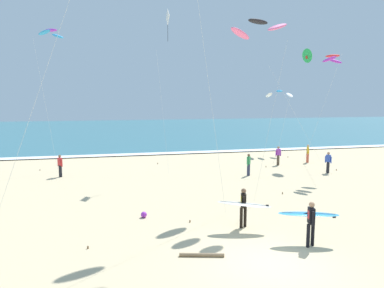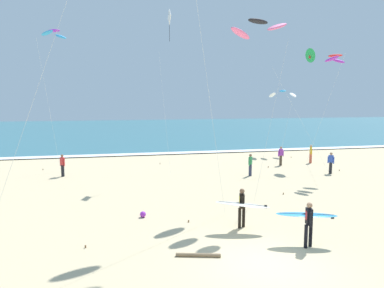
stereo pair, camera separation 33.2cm
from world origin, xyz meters
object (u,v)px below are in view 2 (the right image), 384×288
surfer_lead (308,218)px  bystander_red_top (62,165)px  kite_delta_emerald_distant (311,56)px  driftwood_log (198,255)px  bystander_yellow_top (311,154)px  surfer_trailing (242,205)px  bystander_blue_top (331,163)px  kite_diamond_ivory_mid (169,26)px  kite_arc_scarlet_close (335,59)px  kite_arc_charcoal_far (258,28)px  kite_arc_violet_outer (54,34)px  beach_ball (143,214)px  kite_arc_cobalt_near (283,94)px  bystander_green_top (250,165)px  bystander_purple_top (281,156)px

surfer_lead → bystander_red_top: bearing=126.2°
kite_delta_emerald_distant → driftwood_log: size_ratio=6.18×
bystander_yellow_top → bystander_red_top: bearing=-176.7°
surfer_trailing → bystander_blue_top: bearing=42.0°
kite_diamond_ivory_mid → kite_arc_scarlet_close: (11.27, -2.70, -2.25)m
kite_arc_charcoal_far → kite_delta_emerald_distant: (9.02, 10.29, 0.06)m
kite_arc_violet_outer → kite_arc_charcoal_far: bearing=-44.8°
kite_arc_violet_outer → driftwood_log: (6.89, -16.71, -10.14)m
surfer_trailing → bystander_red_top: 15.30m
bystander_yellow_top → bystander_blue_top: 4.42m
kite_arc_scarlet_close → driftwood_log: (-12.40, -11.09, -8.19)m
kite_arc_charcoal_far → beach_ball: size_ratio=33.49×
bystander_red_top → beach_ball: bearing=-64.1°
kite_arc_cobalt_near → bystander_yellow_top: 7.67m
kite_arc_cobalt_near → bystander_green_top: bearing=-126.8°
kite_arc_cobalt_near → driftwood_log: size_ratio=4.08×
surfer_trailing → bystander_blue_top: (10.35, 9.32, -0.24)m
driftwood_log → kite_arc_scarlet_close: bearing=41.8°
surfer_trailing → kite_arc_cobalt_near: 22.89m
kite_delta_emerald_distant → bystander_red_top: kite_delta_emerald_distant is taller
kite_arc_scarlet_close → bystander_blue_top: 7.47m
bystander_green_top → surfer_trailing: bearing=-113.4°
kite_arc_charcoal_far → kite_delta_emerald_distant: kite_delta_emerald_distant is taller
kite_arc_cobalt_near → driftwood_log: bearing=-122.6°
beach_ball → surfer_lead: bearing=-38.0°
kite_arc_scarlet_close → bystander_red_top: kite_arc_scarlet_close is taller
driftwood_log → surfer_lead: bearing=1.4°
driftwood_log → beach_ball: bearing=108.7°
bystander_purple_top → kite_delta_emerald_distant: bearing=11.2°
surfer_lead → kite_arc_violet_outer: (-11.11, 16.61, 9.15)m
bystander_purple_top → bystander_green_top: 5.14m
bystander_purple_top → bystander_blue_top: same height
kite_arc_charcoal_far → bystander_blue_top: 13.16m
kite_arc_violet_outer → bystander_blue_top: 22.40m
kite_arc_violet_outer → bystander_red_top: 9.62m
bystander_yellow_top → bystander_red_top: (-20.14, -1.16, 0.00)m
surfer_lead → kite_arc_scarlet_close: bearing=53.3°
kite_arc_charcoal_far → bystander_purple_top: size_ratio=5.90×
kite_delta_emerald_distant → kite_arc_scarlet_close: 4.92m
kite_diamond_ivory_mid → kite_arc_charcoal_far: bearing=-68.7°
bystander_yellow_top → beach_ball: 18.96m
kite_delta_emerald_distant → bystander_blue_top: size_ratio=6.09×
kite_arc_charcoal_far → beach_ball: (-5.89, -0.95, -8.84)m
bystander_purple_top → driftwood_log: size_ratio=1.02×
surfer_lead → kite_diamond_ivory_mid: size_ratio=0.20×
kite_diamond_ivory_mid → bystander_green_top: bearing=-17.3°
surfer_trailing → bystander_purple_top: surfer_trailing is taller
bystander_yellow_top → bystander_red_top: 20.17m
bystander_purple_top → beach_ball: (-12.21, -10.71, -0.67)m
bystander_yellow_top → kite_arc_scarlet_close: bearing=-105.4°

